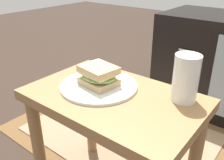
{
  "coord_description": "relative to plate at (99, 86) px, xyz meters",
  "views": [
    {
      "loc": [
        0.43,
        -0.55,
        0.84
      ],
      "look_at": [
        -0.01,
        0.0,
        0.51
      ],
      "focal_mm": 39.76,
      "sensor_mm": 36.0,
      "label": 1
    }
  ],
  "objects": [
    {
      "name": "beer_glass",
      "position": [
        0.26,
        0.09,
        0.06
      ],
      "size": [
        0.08,
        0.08,
        0.15
      ],
      "color": "silver",
      "rests_on": "side_table"
    },
    {
      "name": "plate",
      "position": [
        0.0,
        0.0,
        0.0
      ],
      "size": [
        0.26,
        0.26,
        0.01
      ],
      "primitive_type": "cylinder",
      "color": "silver",
      "rests_on": "side_table"
    },
    {
      "name": "side_table",
      "position": [
        0.07,
        -0.01,
        -0.1
      ],
      "size": [
        0.56,
        0.36,
        0.46
      ],
      "color": "olive",
      "rests_on": "ground"
    },
    {
      "name": "area_rug",
      "position": [
        -0.15,
        0.33,
        -0.46
      ],
      "size": [
        1.15,
        0.8,
        0.01
      ],
      "color": "brown",
      "rests_on": "ground"
    },
    {
      "name": "sandwich_front",
      "position": [
        0.0,
        0.0,
        0.04
      ],
      "size": [
        0.14,
        0.12,
        0.07
      ],
      "color": "tan",
      "rests_on": "plate"
    }
  ]
}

